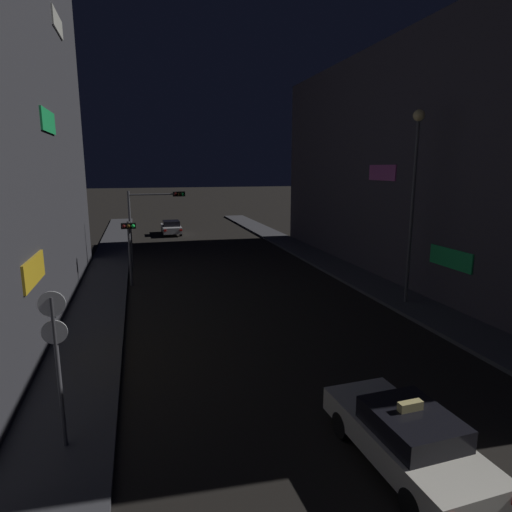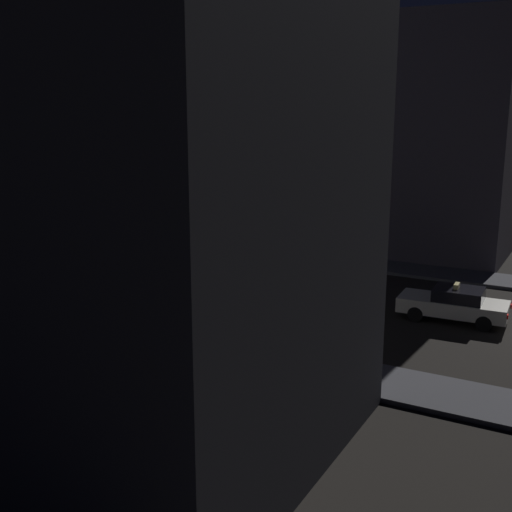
% 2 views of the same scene
% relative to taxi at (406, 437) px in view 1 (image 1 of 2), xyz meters
% --- Properties ---
extents(sidewalk_left, '(2.59, 57.71, 0.16)m').
position_rel_taxi_xyz_m(sidewalk_left, '(-7.61, 21.80, -0.66)').
color(sidewalk_left, '#424247').
rests_on(sidewalk_left, ground_plane).
extents(sidewalk_right, '(2.59, 57.71, 0.16)m').
position_rel_taxi_xyz_m(sidewalk_right, '(7.15, 21.80, -0.66)').
color(sidewalk_right, '#424247').
rests_on(sidewalk_right, ground_plane).
extents(building_facade_right, '(9.52, 31.42, 13.75)m').
position_rel_taxi_xyz_m(building_facade_right, '(13.17, 15.38, 6.14)').
color(building_facade_right, '#3D3842').
rests_on(building_facade_right, ground_plane).
extents(taxi, '(2.01, 4.53, 1.62)m').
position_rel_taxi_xyz_m(taxi, '(0.00, 0.00, 0.00)').
color(taxi, silver).
rests_on(taxi, ground_plane).
extents(far_car, '(1.85, 4.46, 1.42)m').
position_rel_taxi_xyz_m(far_car, '(-2.39, 36.35, -0.00)').
color(far_car, '#B7B7BC').
rests_on(far_car, ground_plane).
extents(traffic_light_overhead, '(3.76, 0.42, 5.13)m').
position_rel_taxi_xyz_m(traffic_light_overhead, '(-4.65, 22.09, 2.98)').
color(traffic_light_overhead, '#47474C').
rests_on(traffic_light_overhead, ground_plane).
extents(traffic_light_left_kerb, '(0.80, 0.42, 3.69)m').
position_rel_taxi_xyz_m(traffic_light_left_kerb, '(-6.06, 17.42, 1.91)').
color(traffic_light_left_kerb, '#47474C').
rests_on(traffic_light_left_kerb, ground_plane).
extents(sign_pole_left, '(0.58, 0.10, 3.79)m').
position_rel_taxi_xyz_m(sign_pole_left, '(-7.43, 2.58, 1.72)').
color(sign_pole_left, '#47474C').
rests_on(sign_pole_left, sidewalk_left).
extents(street_lamp_near_block, '(0.52, 0.52, 9.02)m').
position_rel_taxi_xyz_m(street_lamp_near_block, '(6.96, 10.22, 5.48)').
color(street_lamp_near_block, '#47474C').
rests_on(street_lamp_near_block, sidewalk_right).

